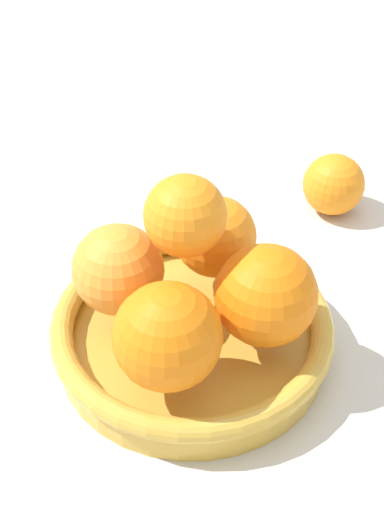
{
  "coord_description": "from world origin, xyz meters",
  "views": [
    {
      "loc": [
        -0.2,
        -0.37,
        0.46
      ],
      "look_at": [
        0.0,
        0.0,
        0.11
      ],
      "focal_mm": 50.0,
      "sensor_mm": 36.0,
      "label": 1
    }
  ],
  "objects": [
    {
      "name": "ground_plane",
      "position": [
        0.0,
        0.0,
        0.0
      ],
      "size": [
        4.0,
        4.0,
        0.0
      ],
      "primitive_type": "plane",
      "color": "beige"
    },
    {
      "name": "stray_orange",
      "position": [
        0.23,
        0.11,
        0.03
      ],
      "size": [
        0.07,
        0.07,
        0.07
      ],
      "primitive_type": "sphere",
      "color": "orange",
      "rests_on": "ground_plane"
    },
    {
      "name": "orange_pile",
      "position": [
        -0.0,
        -0.01,
        0.09
      ],
      "size": [
        0.17,
        0.17,
        0.13
      ],
      "color": "orange",
      "rests_on": "fruit_bowl"
    },
    {
      "name": "fruit_bowl",
      "position": [
        0.0,
        0.0,
        0.02
      ],
      "size": [
        0.24,
        0.24,
        0.04
      ],
      "color": "gold",
      "rests_on": "ground_plane"
    }
  ]
}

